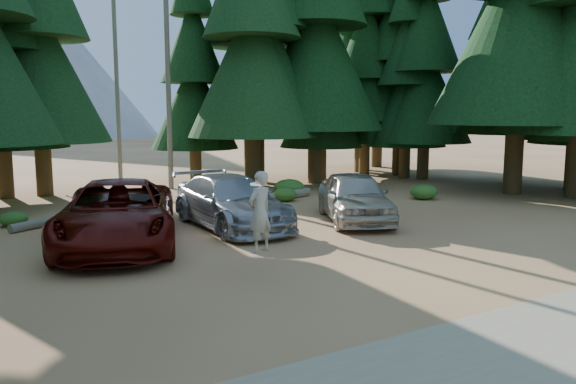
% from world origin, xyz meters
% --- Properties ---
extents(ground, '(160.00, 160.00, 0.00)m').
position_xyz_m(ground, '(0.00, 0.00, 0.00)').
color(ground, '#9E6643').
rests_on(ground, ground).
extents(gravel_strip, '(26.00, 3.50, 0.01)m').
position_xyz_m(gravel_strip, '(0.00, -6.50, 0.01)').
color(gravel_strip, tan).
rests_on(gravel_strip, ground).
extents(forest_belt_north, '(36.00, 7.00, 22.00)m').
position_xyz_m(forest_belt_north, '(0.00, 15.00, 0.00)').
color(forest_belt_north, black).
rests_on(forest_belt_north, ground).
extents(forest_belt_east, '(6.00, 22.00, 22.00)m').
position_xyz_m(forest_belt_east, '(15.50, 4.00, 0.00)').
color(forest_belt_east, black).
rests_on(forest_belt_east, ground).
extents(snag_front, '(0.24, 0.24, 12.00)m').
position_xyz_m(snag_front, '(0.80, 14.50, 6.00)').
color(snag_front, '#72695B').
rests_on(snag_front, ground).
extents(snag_back, '(0.20, 0.20, 10.00)m').
position_xyz_m(snag_back, '(-1.20, 16.00, 5.00)').
color(snag_back, '#72695B').
rests_on(snag_back, ground).
extents(red_pickup, '(4.84, 7.01, 1.78)m').
position_xyz_m(red_pickup, '(-4.36, 3.83, 0.89)').
color(red_pickup, '#570C07').
rests_on(red_pickup, ground).
extents(silver_minivan_center, '(2.29, 5.60, 1.62)m').
position_xyz_m(silver_minivan_center, '(-0.63, 4.66, 0.81)').
color(silver_minivan_center, '#A2A4AA').
rests_on(silver_minivan_center, ground).
extents(silver_minivan_right, '(3.80, 5.21, 1.65)m').
position_xyz_m(silver_minivan_right, '(3.33, 3.45, 0.83)').
color(silver_minivan_right, '#B9B3A4').
rests_on(silver_minivan_right, ground).
extents(frisbee_player, '(0.76, 0.62, 1.80)m').
position_xyz_m(frisbee_player, '(-2.40, -0.64, 1.45)').
color(frisbee_player, beige).
rests_on(frisbee_player, ground).
extents(log_left, '(3.50, 2.24, 0.28)m').
position_xyz_m(log_left, '(-5.08, 8.10, 0.14)').
color(log_left, '#72695B').
rests_on(log_left, ground).
extents(log_mid, '(3.08, 1.34, 0.26)m').
position_xyz_m(log_mid, '(4.05, 10.14, 0.13)').
color(log_mid, '#72695B').
rests_on(log_mid, ground).
extents(log_right, '(5.42, 1.97, 0.36)m').
position_xyz_m(log_right, '(2.44, 8.28, 0.18)').
color(log_right, '#72695B').
rests_on(log_right, ground).
extents(shrub_far_left, '(0.88, 0.88, 0.48)m').
position_xyz_m(shrub_far_left, '(-6.56, 8.29, 0.24)').
color(shrub_far_left, '#316C20').
rests_on(shrub_far_left, ground).
extents(shrub_left, '(0.88, 0.88, 0.48)m').
position_xyz_m(shrub_left, '(-3.84, 6.80, 0.24)').
color(shrub_left, '#316C20').
rests_on(shrub_left, ground).
extents(shrub_center_left, '(0.98, 0.98, 0.54)m').
position_xyz_m(shrub_center_left, '(-3.81, 8.21, 0.27)').
color(shrub_center_left, '#316C20').
rests_on(shrub_center_left, ground).
extents(shrub_center_right, '(1.00, 1.00, 0.55)m').
position_xyz_m(shrub_center_right, '(3.51, 8.34, 0.27)').
color(shrub_center_right, '#316C20').
rests_on(shrub_center_right, ground).
extents(shrub_right, '(1.15, 1.15, 0.63)m').
position_xyz_m(shrub_right, '(0.72, 6.95, 0.32)').
color(shrub_right, '#316C20').
rests_on(shrub_right, ground).
extents(shrub_far_right, '(1.33, 1.33, 0.73)m').
position_xyz_m(shrub_far_right, '(4.44, 9.54, 0.37)').
color(shrub_far_right, '#316C20').
rests_on(shrub_far_right, ground).
extents(shrub_edge_east, '(1.14, 1.14, 0.63)m').
position_xyz_m(shrub_edge_east, '(8.78, 5.81, 0.31)').
color(shrub_edge_east, '#316C20').
rests_on(shrub_edge_east, ground).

